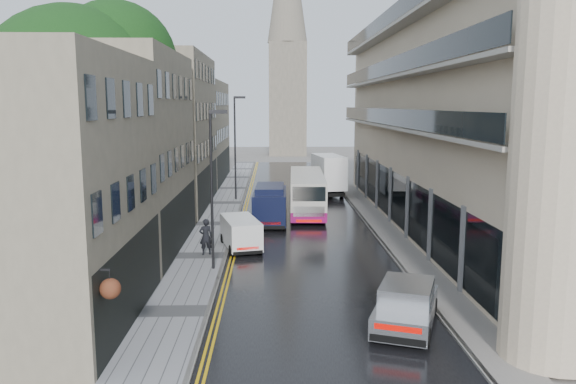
{
  "coord_description": "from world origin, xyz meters",
  "views": [
    {
      "loc": [
        -1.96,
        -10.49,
        8.23
      ],
      "look_at": [
        -1.17,
        18.0,
        3.77
      ],
      "focal_mm": 35.0,
      "sensor_mm": 36.0,
      "label": 1
    }
  ],
  "objects_px": {
    "navy_van": "(254,209)",
    "white_van": "(231,240)",
    "pedestrian": "(206,237)",
    "white_lorry": "(321,177)",
    "lamp_post_far": "(235,149)",
    "tree_far": "(139,131)",
    "cream_bus": "(292,200)",
    "tree_near": "(76,129)",
    "lamp_post_near": "(212,191)",
    "silver_hatchback": "(374,317)"
  },
  "relations": [
    {
      "from": "navy_van",
      "to": "white_van",
      "type": "bearing_deg",
      "value": -97.27
    },
    {
      "from": "white_van",
      "to": "pedestrian",
      "type": "distance_m",
      "value": 1.39
    },
    {
      "from": "white_lorry",
      "to": "lamp_post_far",
      "type": "distance_m",
      "value": 7.98
    },
    {
      "from": "tree_far",
      "to": "lamp_post_far",
      "type": "bearing_deg",
      "value": 32.52
    },
    {
      "from": "tree_far",
      "to": "cream_bus",
      "type": "bearing_deg",
      "value": -18.91
    },
    {
      "from": "tree_near",
      "to": "lamp_post_near",
      "type": "height_order",
      "value": "tree_near"
    },
    {
      "from": "tree_near",
      "to": "tree_far",
      "type": "relative_size",
      "value": 1.11
    },
    {
      "from": "lamp_post_near",
      "to": "tree_near",
      "type": "bearing_deg",
      "value": 154.26
    },
    {
      "from": "silver_hatchback",
      "to": "lamp_post_far",
      "type": "relative_size",
      "value": 0.52
    },
    {
      "from": "white_lorry",
      "to": "pedestrian",
      "type": "distance_m",
      "value": 20.79
    },
    {
      "from": "lamp_post_near",
      "to": "lamp_post_far",
      "type": "xyz_separation_m",
      "value": [
        -0.21,
        20.79,
        0.47
      ]
    },
    {
      "from": "white_van",
      "to": "tree_far",
      "type": "bearing_deg",
      "value": 106.11
    },
    {
      "from": "white_lorry",
      "to": "white_van",
      "type": "height_order",
      "value": "white_lorry"
    },
    {
      "from": "white_lorry",
      "to": "navy_van",
      "type": "xyz_separation_m",
      "value": [
        -5.51,
        -12.65,
        -0.44
      ]
    },
    {
      "from": "tree_far",
      "to": "lamp_post_near",
      "type": "distance_m",
      "value": 17.98
    },
    {
      "from": "white_van",
      "to": "pedestrian",
      "type": "relative_size",
      "value": 2.04
    },
    {
      "from": "silver_hatchback",
      "to": "pedestrian",
      "type": "distance_m",
      "value": 13.33
    },
    {
      "from": "white_van",
      "to": "pedestrian",
      "type": "xyz_separation_m",
      "value": [
        -1.38,
        -0.03,
        0.18
      ]
    },
    {
      "from": "tree_near",
      "to": "silver_hatchback",
      "type": "bearing_deg",
      "value": -40.04
    },
    {
      "from": "tree_near",
      "to": "lamp_post_near",
      "type": "relative_size",
      "value": 1.78
    },
    {
      "from": "navy_van",
      "to": "silver_hatchback",
      "type": "bearing_deg",
      "value": -73.3
    },
    {
      "from": "cream_bus",
      "to": "lamp_post_near",
      "type": "height_order",
      "value": "lamp_post_near"
    },
    {
      "from": "navy_van",
      "to": "pedestrian",
      "type": "distance_m",
      "value": 6.99
    },
    {
      "from": "tree_near",
      "to": "white_van",
      "type": "relative_size",
      "value": 3.43
    },
    {
      "from": "white_lorry",
      "to": "lamp_post_near",
      "type": "relative_size",
      "value": 0.9
    },
    {
      "from": "cream_bus",
      "to": "lamp_post_near",
      "type": "distance_m",
      "value": 13.31
    },
    {
      "from": "tree_far",
      "to": "silver_hatchback",
      "type": "bearing_deg",
      "value": -60.97
    },
    {
      "from": "lamp_post_far",
      "to": "navy_van",
      "type": "bearing_deg",
      "value": -89.63
    },
    {
      "from": "cream_bus",
      "to": "white_van",
      "type": "bearing_deg",
      "value": -108.82
    },
    {
      "from": "navy_van",
      "to": "lamp_post_far",
      "type": "distance_m",
      "value": 12.1
    },
    {
      "from": "tree_far",
      "to": "pedestrian",
      "type": "height_order",
      "value": "tree_far"
    },
    {
      "from": "pedestrian",
      "to": "lamp_post_far",
      "type": "xyz_separation_m",
      "value": [
        0.46,
        18.11,
        3.39
      ]
    },
    {
      "from": "white_lorry",
      "to": "cream_bus",
      "type": "bearing_deg",
      "value": -115.84
    },
    {
      "from": "white_lorry",
      "to": "navy_van",
      "type": "relative_size",
      "value": 1.28
    },
    {
      "from": "tree_near",
      "to": "navy_van",
      "type": "relative_size",
      "value": 2.51
    },
    {
      "from": "lamp_post_far",
      "to": "lamp_post_near",
      "type": "bearing_deg",
      "value": -98.6
    },
    {
      "from": "tree_near",
      "to": "pedestrian",
      "type": "distance_m",
      "value": 9.05
    },
    {
      "from": "pedestrian",
      "to": "white_van",
      "type": "bearing_deg",
      "value": 164.32
    },
    {
      "from": "cream_bus",
      "to": "silver_hatchback",
      "type": "xyz_separation_m",
      "value": [
        2.16,
        -20.85,
        -0.64
      ]
    },
    {
      "from": "tree_far",
      "to": "silver_hatchback",
      "type": "xyz_separation_m",
      "value": [
        13.78,
        -24.83,
        -5.36
      ]
    },
    {
      "from": "lamp_post_far",
      "to": "tree_far",
      "type": "bearing_deg",
      "value": -156.66
    },
    {
      "from": "tree_near",
      "to": "tree_far",
      "type": "height_order",
      "value": "tree_near"
    },
    {
      "from": "white_lorry",
      "to": "silver_hatchback",
      "type": "xyz_separation_m",
      "value": [
        -0.71,
        -30.43,
        -1.0
      ]
    },
    {
      "from": "tree_near",
      "to": "lamp_post_near",
      "type": "distance_m",
      "value": 8.75
    },
    {
      "from": "white_lorry",
      "to": "navy_van",
      "type": "bearing_deg",
      "value": -122.72
    },
    {
      "from": "tree_far",
      "to": "silver_hatchback",
      "type": "relative_size",
      "value": 2.75
    },
    {
      "from": "white_lorry",
      "to": "navy_van",
      "type": "height_order",
      "value": "white_lorry"
    },
    {
      "from": "white_van",
      "to": "lamp_post_near",
      "type": "height_order",
      "value": "lamp_post_near"
    },
    {
      "from": "silver_hatchback",
      "to": "lamp_post_near",
      "type": "bearing_deg",
      "value": 147.65
    },
    {
      "from": "cream_bus",
      "to": "silver_hatchback",
      "type": "relative_size",
      "value": 2.41
    }
  ]
}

